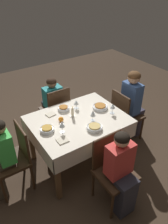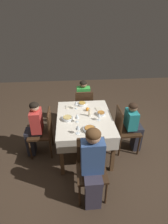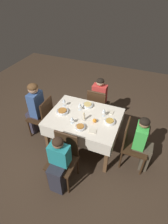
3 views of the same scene
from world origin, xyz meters
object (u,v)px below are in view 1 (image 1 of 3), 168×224
object	(u,v)px
wine_glass_north	(93,113)
bowl_north	(94,127)
chair_east	(15,156)
person_child_red	(122,171)
napkin_red_folded	(51,114)
bowl_east	(47,129)
chair_south	(56,109)
wine_glass_west	(113,106)
wine_glass_east	(62,124)
person_child_teal	(52,102)
bowl_south	(63,108)
candle_centerpiece	(72,113)
person_child_green	(1,156)
bowl_west	(100,107)
dining_table	(78,125)
wine_glass_south	(76,103)
person_adult_denim	(133,102)
napkin_spare_side	(62,140)
chair_north	(112,167)
orange_fruit	(61,119)
chair_west	(125,114)

from	to	relation	value
wine_glass_north	bowl_north	bearing A→B (deg)	60.94
chair_east	bowl_north	size ratio (longest dim) A/B	4.51
person_child_red	bowl_north	bearing A→B (deg)	84.37
napkin_red_folded	bowl_east	bearing A→B (deg)	56.80
chair_south	chair_east	bearing A→B (deg)	36.20
chair_south	person_child_red	xyz separation A→B (m)	(0.05, 1.67, 0.09)
wine_glass_west	wine_glass_east	xyz separation A→B (m)	(0.79, -0.01, 0.01)
person_child_teal	bowl_south	size ratio (longest dim) A/B	6.05
wine_glass_west	bowl_north	xyz separation A→B (m)	(0.42, 0.16, -0.08)
chair_east	candle_centerpiece	size ratio (longest dim) A/B	5.52
bowl_east	candle_centerpiece	xyz separation A→B (m)	(-0.43, -0.10, 0.04)
person_child_green	bowl_west	bearing A→B (deg)	89.25
dining_table	wine_glass_east	xyz separation A→B (m)	(0.32, 0.13, 0.22)
wine_glass_west	wine_glass_south	distance (m)	0.52
wine_glass_west	person_adult_denim	bearing A→B (deg)	-164.41
chair_south	chair_east	world-z (taller)	same
person_adult_denim	napkin_spare_side	distance (m)	1.47
chair_east	bowl_west	size ratio (longest dim) A/B	4.22
bowl_east	candle_centerpiece	world-z (taller)	candle_centerpiece
bowl_south	candle_centerpiece	size ratio (longest dim) A/B	1.03
chair_north	person_adult_denim	xyz separation A→B (m)	(-1.06, -0.76, 0.18)
dining_table	bowl_west	xyz separation A→B (m)	(-0.41, -0.05, 0.12)
chair_north	person_child_teal	distance (m)	1.67
napkin_spare_side	person_child_green	bearing A→B (deg)	-27.25
person_child_teal	bowl_west	world-z (taller)	person_child_teal
chair_south	person_child_teal	size ratio (longest dim) A/B	0.89
wine_glass_east	wine_glass_south	bearing A→B (deg)	-139.55
wine_glass_south	orange_fruit	size ratio (longest dim) A/B	1.97
bowl_south	napkin_red_folded	size ratio (longest dim) A/B	1.25
person_child_teal	person_child_green	xyz separation A→B (m)	(1.10, 0.85, 0.03)
bowl_south	wine_glass_south	xyz separation A→B (m)	(-0.18, 0.07, 0.07)
bowl_west	wine_glass_south	distance (m)	0.35
chair_west	orange_fruit	xyz separation A→B (m)	(1.12, -0.06, 0.29)
person_adult_denim	person_child_teal	xyz separation A→B (m)	(1.00, -0.91, -0.12)
dining_table	orange_fruit	bearing A→B (deg)	-18.96
bowl_east	candle_centerpiece	distance (m)	0.45
bowl_west	candle_centerpiece	size ratio (longest dim) A/B	1.31
chair_west	wine_glass_west	distance (m)	0.58
bowl_north	wine_glass_north	world-z (taller)	wine_glass_north
chair_south	orange_fruit	distance (m)	0.78
chair_south	chair_north	distance (m)	1.50
person_adult_denim	chair_north	bearing A→B (deg)	125.86
person_adult_denim	bowl_north	xyz separation A→B (m)	(1.00, 0.32, 0.11)
bowl_east	person_child_green	bearing A→B (deg)	-6.93
dining_table	wine_glass_east	world-z (taller)	wine_glass_east
person_adult_denim	bowl_east	distance (m)	1.52
chair_west	person_child_teal	bearing A→B (deg)	43.22
chair_south	bowl_east	size ratio (longest dim) A/B	4.99
napkin_spare_side	napkin_red_folded	bearing A→B (deg)	-102.68
bowl_west	bowl_north	size ratio (longest dim) A/B	1.07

